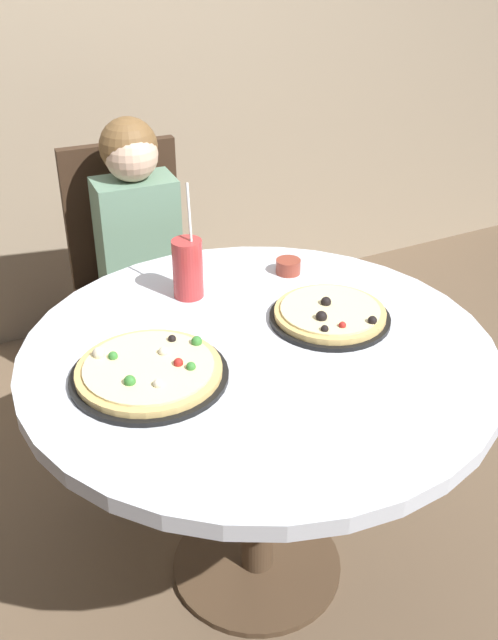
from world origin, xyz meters
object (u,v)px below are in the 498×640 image
diner_child (148,301)px  sauce_bowl (288,266)px  pizza_veggie (330,315)px  pizza_cheese (149,372)px  chair_wooden (133,267)px  dining_table (258,385)px  soda_cup (188,268)px

diner_child → sauce_bowl: diner_child is taller
pizza_veggie → pizza_cheese: same height
pizza_veggie → chair_wooden: bearing=102.8°
diner_child → pizza_veggie: diner_child is taller
sauce_bowl → pizza_cheese: bearing=-149.8°
diner_child → pizza_veggie: (0.22, -0.76, 0.28)m
dining_table → diner_child: 0.80m
pizza_cheese → sauce_bowl: size_ratio=5.06×
chair_wooden → sauce_bowl: chair_wooden is taller
diner_child → soda_cup: size_ratio=3.53×
chair_wooden → pizza_veggie: bearing=-77.2°
pizza_veggie → sauce_bowl: bearing=82.5°
chair_wooden → dining_table: bearing=-90.4°
diner_child → pizza_cheese: size_ratio=3.06×
diner_child → soda_cup: (-0.04, -0.48, 0.35)m
diner_child → pizza_cheese: 0.88m
dining_table → soda_cup: (-0.05, 0.31, 0.19)m
sauce_bowl → pizza_veggie: bearing=-97.5°
dining_table → soda_cup: size_ratio=3.70×
diner_child → pizza_cheese: diner_child is taller
dining_table → soda_cup: soda_cup is taller
pizza_veggie → sauce_bowl: size_ratio=4.36×
sauce_bowl → soda_cup: bearing=179.4°
pizza_veggie → diner_child: bearing=106.5°
pizza_cheese → soda_cup: (0.23, 0.31, 0.06)m
pizza_veggie → sauce_bowl: 0.28m
dining_table → pizza_cheese: 0.30m
diner_child → soda_cup: 0.59m
dining_table → pizza_cheese: bearing=179.8°
chair_wooden → pizza_cheese: size_ratio=2.68×
sauce_bowl → diner_child: bearing=118.6°
dining_table → sauce_bowl: sauce_bowl is taller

